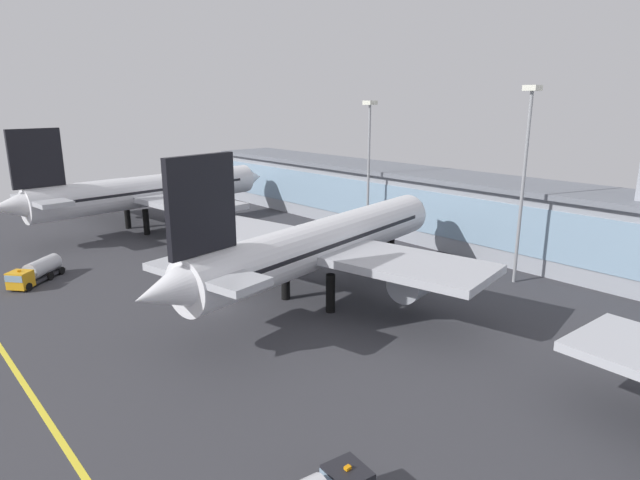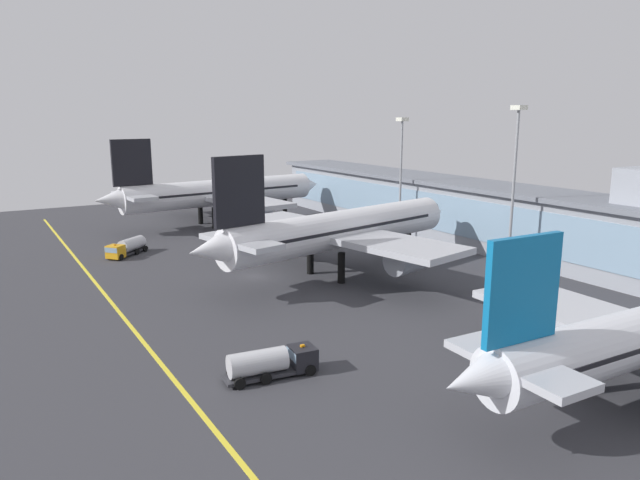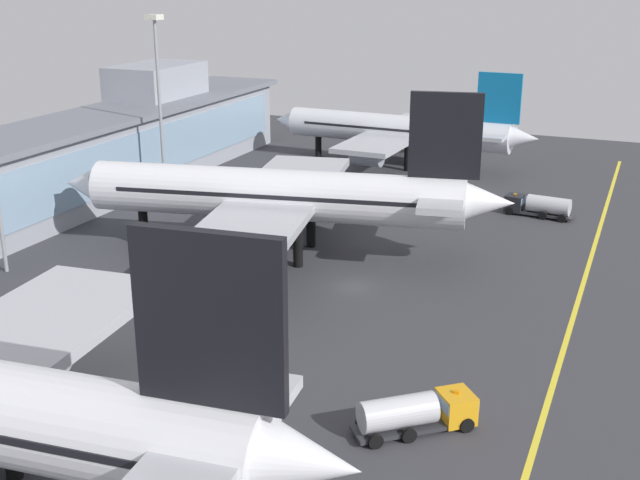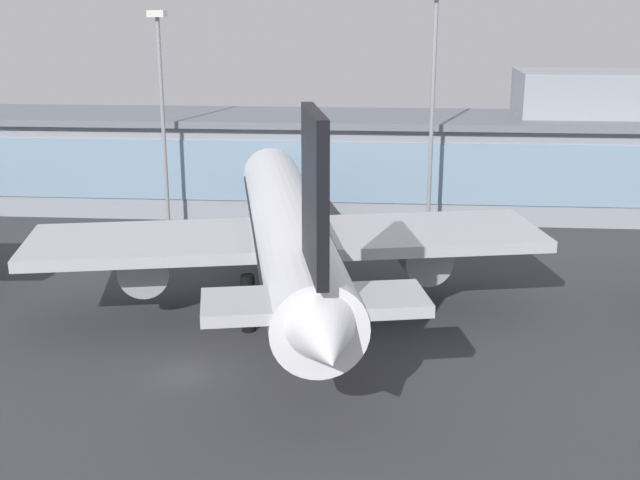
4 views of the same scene
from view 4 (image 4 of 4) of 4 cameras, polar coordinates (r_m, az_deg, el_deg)
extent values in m
plane|color=#38383D|center=(58.67, -9.47, -9.24)|extent=(180.00, 180.00, 0.00)
cube|color=#9399A3|center=(100.71, -3.41, 5.22)|extent=(124.96, 12.00, 11.05)
cube|color=#84A3BC|center=(94.73, -3.91, 4.83)|extent=(119.96, 0.20, 7.07)
cube|color=slate|center=(99.71, -3.47, 8.56)|extent=(127.96, 14.00, 0.80)
cube|color=#9399A3|center=(103.28, 18.05, 9.52)|extent=(16.00, 10.00, 6.00)
cylinder|color=black|center=(64.36, -5.06, -4.43)|extent=(1.10, 1.10, 4.63)
cylinder|color=black|center=(64.92, 1.10, -4.18)|extent=(1.10, 1.10, 4.63)
cylinder|color=black|center=(83.29, -3.18, 0.52)|extent=(1.10, 1.10, 4.63)
cylinder|color=white|center=(66.26, -2.27, 0.73)|extent=(14.19, 43.33, 5.79)
cone|color=white|center=(88.80, -3.55, 4.81)|extent=(6.43, 6.20, 5.50)
cone|color=white|center=(44.01, 0.33, -7.07)|extent=(6.09, 7.22, 4.92)
cube|color=#84A3BC|center=(85.21, -3.41, 5.00)|extent=(5.06, 4.83, 1.74)
cube|color=black|center=(66.14, -2.28, 1.09)|extent=(12.89, 36.59, 0.46)
cube|color=#B7BAC1|center=(66.46, -2.27, 0.13)|extent=(42.81, 18.35, 0.93)
cylinder|color=#999EA8|center=(68.72, -12.08, -1.68)|extent=(5.08, 6.29, 4.06)
cylinder|color=#999EA8|center=(70.45, 7.13, -0.97)|extent=(5.08, 6.29, 4.06)
cube|color=black|center=(46.12, -0.39, 3.35)|extent=(2.21, 7.73, 9.27)
cube|color=#B7BAC1|center=(48.08, -0.37, -4.40)|extent=(13.98, 7.27, 0.74)
cylinder|color=gray|center=(87.81, 7.82, 8.13)|extent=(0.44, 0.44, 25.28)
cylinder|color=gray|center=(92.50, -10.91, 7.81)|extent=(0.44, 0.44, 23.37)
cube|color=silver|center=(91.50, -11.33, 15.27)|extent=(1.80, 1.80, 0.70)
camera|label=1|loc=(45.29, 67.15, 5.12)|focal=30.02mm
camera|label=2|loc=(68.10, 82.20, 1.63)|focal=32.71mm
camera|label=3|loc=(90.72, -72.05, 9.47)|focal=45.22mm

